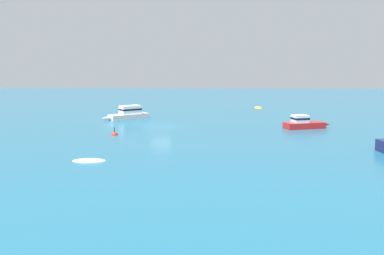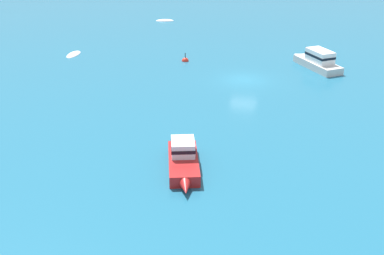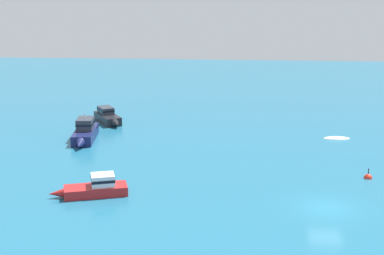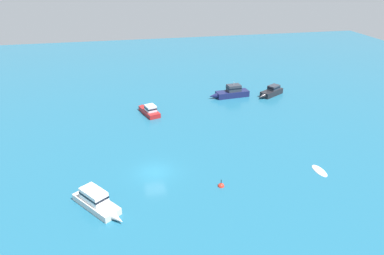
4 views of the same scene
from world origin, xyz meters
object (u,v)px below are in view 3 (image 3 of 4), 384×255
(dinghy_1, at_px, (337,139))
(channel_buoy, at_px, (368,178))
(powerboat, at_px, (108,117))
(launch_2, at_px, (85,132))
(launch, at_px, (95,188))

(dinghy_1, bearing_deg, channel_buoy, 90.02)
(powerboat, bearing_deg, dinghy_1, 47.42)
(channel_buoy, bearing_deg, launch_2, 70.21)
(launch, relative_size, dinghy_1, 2.19)
(launch, height_order, channel_buoy, launch)
(launch_2, bearing_deg, channel_buoy, 64.49)
(dinghy_1, bearing_deg, launch_2, 2.77)
(launch, relative_size, launch_2, 0.82)
(launch, distance_m, dinghy_1, 28.91)
(launch, xyz_separation_m, powerboat, (23.49, 4.16, 0.09))
(dinghy_1, bearing_deg, powerboat, -13.59)
(launch, bearing_deg, dinghy_1, -157.24)
(dinghy_1, height_order, launch_2, launch_2)
(launch_2, xyz_separation_m, channel_buoy, (-10.01, -27.82, -0.86))
(launch_2, bearing_deg, launch, 11.73)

